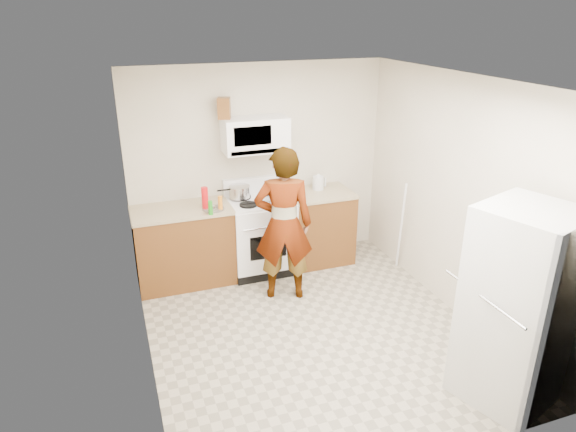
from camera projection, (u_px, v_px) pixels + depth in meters
name	position (u px, v px, depth m)	size (l,w,h in m)	color
floor	(312.00, 331.00, 5.26)	(3.60, 3.60, 0.00)	gray
back_wall	(260.00, 167.00, 6.35)	(3.20, 0.02, 2.50)	beige
right_wall	(457.00, 199.00, 5.29)	(0.02, 3.60, 2.50)	beige
cabinet_left	(184.00, 247.00, 6.07)	(1.12, 0.62, 0.90)	brown
counter_left	(181.00, 210.00, 5.89)	(1.14, 0.64, 0.04)	tan
cabinet_right	(318.00, 227.00, 6.60)	(0.80, 0.62, 0.90)	brown
counter_right	(319.00, 193.00, 6.43)	(0.82, 0.64, 0.04)	tan
gas_range	(260.00, 233.00, 6.34)	(0.76, 0.65, 1.13)	white
microwave	(255.00, 135.00, 5.99)	(0.76, 0.38, 0.40)	white
person	(284.00, 225.00, 5.60)	(0.64, 0.42, 1.75)	tan
fridge	(518.00, 308.00, 4.10)	(0.70, 0.70, 1.70)	beige
kettle	(318.00, 183.00, 6.48)	(0.14, 0.14, 0.17)	silver
jug	(224.00, 108.00, 5.80)	(0.14, 0.14, 0.24)	brown
saucepan	(239.00, 192.00, 6.16)	(0.25, 0.25, 0.14)	silver
tray	(272.00, 200.00, 6.10)	(0.25, 0.16, 0.05)	silver
bottle_spray	(205.00, 198.00, 5.84)	(0.08, 0.08, 0.26)	red
bottle_hot_sauce	(220.00, 203.00, 5.83)	(0.05, 0.05, 0.16)	orange
bottle_green_cap	(210.00, 208.00, 5.69)	(0.05, 0.05, 0.16)	#1E8418
pot_lid	(213.00, 209.00, 5.86)	(0.25, 0.25, 0.01)	silver
broom	(401.00, 227.00, 6.24)	(0.03, 0.03, 1.20)	silver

